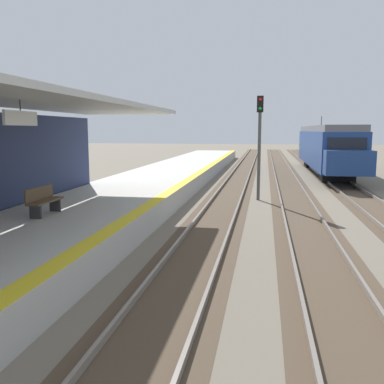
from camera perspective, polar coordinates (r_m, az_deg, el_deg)
name	(u,v)px	position (r m, az deg, el deg)	size (l,w,h in m)	color
station_platform	(97,211)	(16.58, -12.63, -2.56)	(5.00, 80.00, 0.91)	#B7B5AD
track_pair_nearest_platform	(222,207)	(19.44, 4.11, -1.99)	(2.34, 120.00, 0.16)	#4C3D2D
track_pair_middle	(298,209)	(19.41, 14.15, -2.24)	(2.34, 120.00, 0.16)	#4C3D2D
track_pair_far_side	(379,212)	(19.97, 23.93, -2.42)	(2.34, 120.00, 0.16)	#4C3D2D
approaching_train	(327,147)	(36.22, 17.69, 5.81)	(2.93, 19.60, 4.76)	navy
rail_signal_post	(259,137)	(21.54, 9.08, 7.35)	(0.32, 0.34, 5.20)	#4C4C4C
platform_bench	(43,200)	(13.97, -19.41, -1.01)	(0.45, 1.60, 0.88)	brown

